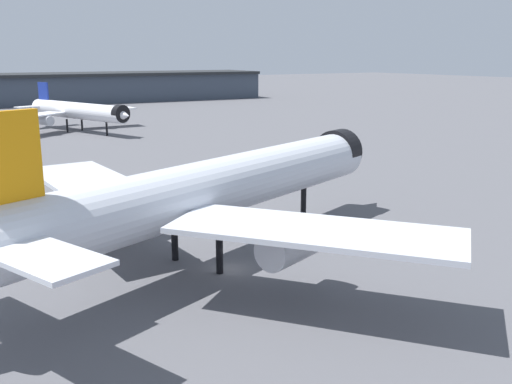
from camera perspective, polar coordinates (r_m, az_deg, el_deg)
The scene contains 5 objects.
ground at distance 55.66m, azimuth -2.84°, elevation -7.67°, with size 900.00×900.00×0.00m, color #56565B.
airliner_near_gate at distance 56.24m, azimuth -4.49°, elevation 0.21°, with size 55.87×49.76×16.36m.
airliner_far_taxiway at distance 160.47m, azimuth -17.22°, elevation 7.64°, with size 37.06×41.72×12.52m.
terminal_building at distance 258.72m, azimuth -20.91°, elevation 9.54°, with size 191.35×44.67×20.76m.
traffic_cone_near_nose at distance 84.80m, azimuth -19.59°, elevation -0.77°, with size 0.58×0.58×0.72m, color #F2600C.
Camera 1 is at (-25.48, -45.25, 20.02)m, focal length 40.54 mm.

